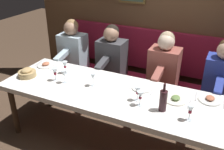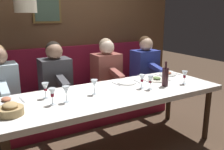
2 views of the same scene
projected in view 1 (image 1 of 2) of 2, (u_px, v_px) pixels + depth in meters
ground_plane at (110, 141)px, 3.23m from camera, size 12.00×12.00×0.00m
dining_table at (109, 95)px, 2.93m from camera, size 0.90×2.57×0.74m
banquette_bench at (135, 94)px, 3.85m from camera, size 0.52×2.77×0.45m
back_wall_panel at (151, 10)px, 3.81m from camera, size 0.59×3.97×2.90m
diner_nearest at (222, 73)px, 3.15m from camera, size 0.60×0.40×0.79m
diner_near at (164, 63)px, 3.43m from camera, size 0.60×0.40×0.79m
diner_middle at (112, 53)px, 3.73m from camera, size 0.60×0.40×0.79m
diner_far at (73, 46)px, 3.99m from camera, size 0.60×0.40×0.79m
place_setting_0 at (210, 99)px, 2.71m from camera, size 0.24×0.32×0.05m
place_setting_1 at (142, 88)px, 2.95m from camera, size 0.24×0.32×0.01m
place_setting_2 at (176, 99)px, 2.71m from camera, size 0.24×0.32×0.05m
place_setting_3 at (46, 65)px, 3.51m from camera, size 0.24×0.33×0.05m
wine_glass_0 at (93, 77)px, 2.96m from camera, size 0.07×0.07×0.16m
wine_glass_1 at (65, 65)px, 3.26m from camera, size 0.07×0.07×0.16m
wine_glass_2 at (190, 110)px, 2.36m from camera, size 0.07×0.07×0.16m
wine_glass_3 at (138, 91)px, 2.67m from camera, size 0.07×0.07×0.16m
wine_glass_4 at (64, 74)px, 3.03m from camera, size 0.07×0.07×0.16m
wine_glass_5 at (140, 95)px, 2.59m from camera, size 0.07×0.07×0.16m
wine_glass_6 at (55, 72)px, 3.08m from camera, size 0.07×0.07×0.16m
wine_bottle at (163, 100)px, 2.50m from camera, size 0.08×0.08×0.30m
bread_bowl at (27, 73)px, 3.21m from camera, size 0.22×0.22×0.12m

